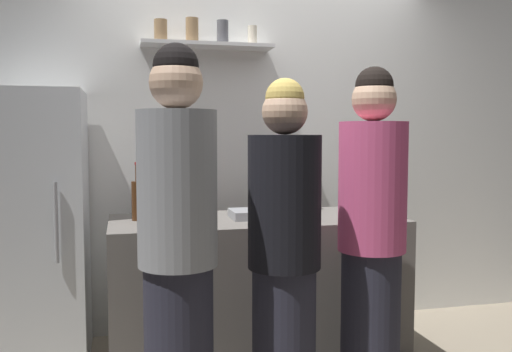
{
  "coord_description": "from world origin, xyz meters",
  "views": [
    {
      "loc": [
        -0.96,
        -2.68,
        1.4
      ],
      "look_at": [
        -0.19,
        0.49,
        1.15
      ],
      "focal_mm": 38.82,
      "sensor_mm": 36.0,
      "label": 1
    }
  ],
  "objects_px": {
    "wine_bottle_green_glass": "(356,197)",
    "person_pink_top": "(372,241)",
    "person_grey_hoodie": "(178,253)",
    "baking_pan": "(259,214)",
    "person_blonde": "(284,259)",
    "water_bottle_plastic": "(292,207)",
    "wine_bottle_amber_glass": "(138,199)",
    "refrigerator": "(33,229)",
    "wine_bottle_dark_glass": "(301,197)",
    "utensil_holder": "(310,201)",
    "wine_bottle_pale_glass": "(190,206)"
  },
  "relations": [
    {
      "from": "refrigerator",
      "to": "baking_pan",
      "type": "height_order",
      "value": "refrigerator"
    },
    {
      "from": "wine_bottle_pale_glass",
      "to": "water_bottle_plastic",
      "type": "distance_m",
      "value": 0.56
    },
    {
      "from": "baking_pan",
      "to": "person_pink_top",
      "type": "bearing_deg",
      "value": -56.24
    },
    {
      "from": "person_pink_top",
      "to": "utensil_holder",
      "type": "bearing_deg",
      "value": -63.45
    },
    {
      "from": "water_bottle_plastic",
      "to": "person_grey_hoodie",
      "type": "xyz_separation_m",
      "value": [
        -0.68,
        -0.54,
        -0.11
      ]
    },
    {
      "from": "refrigerator",
      "to": "person_pink_top",
      "type": "height_order",
      "value": "person_pink_top"
    },
    {
      "from": "wine_bottle_pale_glass",
      "to": "water_bottle_plastic",
      "type": "bearing_deg",
      "value": -7.38
    },
    {
      "from": "utensil_holder",
      "to": "wine_bottle_pale_glass",
      "type": "bearing_deg",
      "value": -150.66
    },
    {
      "from": "person_blonde",
      "to": "person_grey_hoodie",
      "type": "bearing_deg",
      "value": -22.93
    },
    {
      "from": "utensil_holder",
      "to": "wine_bottle_green_glass",
      "type": "bearing_deg",
      "value": -45.54
    },
    {
      "from": "wine_bottle_dark_glass",
      "to": "water_bottle_plastic",
      "type": "xyz_separation_m",
      "value": [
        -0.17,
        -0.34,
        -0.01
      ]
    },
    {
      "from": "wine_bottle_amber_glass",
      "to": "wine_bottle_dark_glass",
      "type": "bearing_deg",
      "value": -0.68
    },
    {
      "from": "baking_pan",
      "to": "utensil_holder",
      "type": "xyz_separation_m",
      "value": [
        0.42,
        0.28,
        0.03
      ]
    },
    {
      "from": "wine_bottle_dark_glass",
      "to": "person_blonde",
      "type": "xyz_separation_m",
      "value": [
        -0.35,
        -0.8,
        -0.19
      ]
    },
    {
      "from": "refrigerator",
      "to": "utensil_holder",
      "type": "distance_m",
      "value": 1.75
    },
    {
      "from": "utensil_holder",
      "to": "person_pink_top",
      "type": "distance_m",
      "value": 0.92
    },
    {
      "from": "utensil_holder",
      "to": "person_blonde",
      "type": "distance_m",
      "value": 1.13
    },
    {
      "from": "water_bottle_plastic",
      "to": "wine_bottle_dark_glass",
      "type": "bearing_deg",
      "value": 63.57
    },
    {
      "from": "baking_pan",
      "to": "wine_bottle_green_glass",
      "type": "distance_m",
      "value": 0.65
    },
    {
      "from": "utensil_holder",
      "to": "person_pink_top",
      "type": "xyz_separation_m",
      "value": [
        0.01,
        -0.91,
        -0.09
      ]
    },
    {
      "from": "wine_bottle_dark_glass",
      "to": "water_bottle_plastic",
      "type": "height_order",
      "value": "wine_bottle_dark_glass"
    },
    {
      "from": "baking_pan",
      "to": "wine_bottle_pale_glass",
      "type": "xyz_separation_m",
      "value": [
        -0.44,
        -0.2,
        0.09
      ]
    },
    {
      "from": "wine_bottle_pale_glass",
      "to": "wine_bottle_dark_glass",
      "type": "height_order",
      "value": "same"
    },
    {
      "from": "refrigerator",
      "to": "person_pink_top",
      "type": "relative_size",
      "value": 0.96
    },
    {
      "from": "wine_bottle_dark_glass",
      "to": "person_grey_hoodie",
      "type": "xyz_separation_m",
      "value": [
        -0.85,
        -0.88,
        -0.12
      ]
    },
    {
      "from": "wine_bottle_pale_glass",
      "to": "person_grey_hoodie",
      "type": "height_order",
      "value": "person_grey_hoodie"
    },
    {
      "from": "water_bottle_plastic",
      "to": "wine_bottle_pale_glass",
      "type": "bearing_deg",
      "value": 172.62
    },
    {
      "from": "refrigerator",
      "to": "baking_pan",
      "type": "bearing_deg",
      "value": -15.54
    },
    {
      "from": "person_pink_top",
      "to": "person_blonde",
      "type": "xyz_separation_m",
      "value": [
        -0.49,
        -0.09,
        -0.04
      ]
    },
    {
      "from": "wine_bottle_green_glass",
      "to": "wine_bottle_dark_glass",
      "type": "xyz_separation_m",
      "value": [
        -0.35,
        0.01,
        0.0
      ]
    },
    {
      "from": "wine_bottle_amber_glass",
      "to": "person_grey_hoodie",
      "type": "height_order",
      "value": "person_grey_hoodie"
    },
    {
      "from": "person_grey_hoodie",
      "to": "wine_bottle_dark_glass",
      "type": "bearing_deg",
      "value": -148.67
    },
    {
      "from": "wine_bottle_green_glass",
      "to": "wine_bottle_dark_glass",
      "type": "distance_m",
      "value": 0.35
    },
    {
      "from": "baking_pan",
      "to": "wine_bottle_dark_glass",
      "type": "relative_size",
      "value": 1.15
    },
    {
      "from": "wine_bottle_green_glass",
      "to": "person_grey_hoodie",
      "type": "xyz_separation_m",
      "value": [
        -1.2,
        -0.87,
        -0.12
      ]
    },
    {
      "from": "wine_bottle_green_glass",
      "to": "wine_bottle_dark_glass",
      "type": "height_order",
      "value": "wine_bottle_dark_glass"
    },
    {
      "from": "utensil_holder",
      "to": "person_grey_hoodie",
      "type": "distance_m",
      "value": 1.47
    },
    {
      "from": "wine_bottle_green_glass",
      "to": "person_grey_hoodie",
      "type": "relative_size",
      "value": 0.16
    },
    {
      "from": "wine_bottle_green_glass",
      "to": "person_pink_top",
      "type": "distance_m",
      "value": 0.73
    },
    {
      "from": "refrigerator",
      "to": "wine_bottle_green_glass",
      "type": "distance_m",
      "value": 2.0
    },
    {
      "from": "baking_pan",
      "to": "refrigerator",
      "type": "bearing_deg",
      "value": 164.46
    },
    {
      "from": "baking_pan",
      "to": "person_blonde",
      "type": "relative_size",
      "value": 0.21
    },
    {
      "from": "wine_bottle_dark_glass",
      "to": "refrigerator",
      "type": "bearing_deg",
      "value": 169.42
    },
    {
      "from": "person_grey_hoodie",
      "to": "person_pink_top",
      "type": "height_order",
      "value": "person_grey_hoodie"
    },
    {
      "from": "refrigerator",
      "to": "person_grey_hoodie",
      "type": "relative_size",
      "value": 0.93
    },
    {
      "from": "baking_pan",
      "to": "water_bottle_plastic",
      "type": "bearing_deg",
      "value": -66.72
    },
    {
      "from": "utensil_holder",
      "to": "person_blonde",
      "type": "relative_size",
      "value": 0.13
    },
    {
      "from": "utensil_holder",
      "to": "person_blonde",
      "type": "xyz_separation_m",
      "value": [
        -0.48,
        -1.01,
        -0.14
      ]
    },
    {
      "from": "wine_bottle_green_glass",
      "to": "person_blonde",
      "type": "xyz_separation_m",
      "value": [
        -0.7,
        -0.78,
        -0.19
      ]
    },
    {
      "from": "baking_pan",
      "to": "person_grey_hoodie",
      "type": "distance_m",
      "value": 0.99
    }
  ]
}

